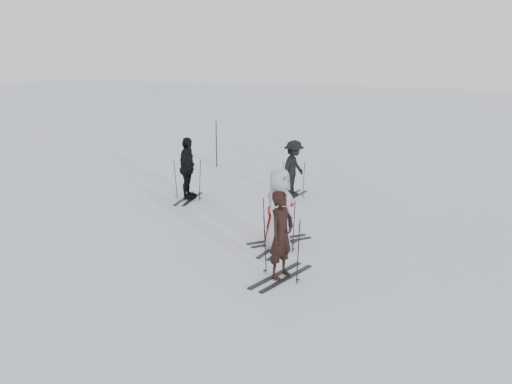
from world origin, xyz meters
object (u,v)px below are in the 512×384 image
(skier_red, at_px, (279,210))
(skier_grey, at_px, (279,210))
(skier_uphill_far, at_px, (294,169))
(piste_marker, at_px, (216,144))
(skier_uphill_left, at_px, (187,169))
(skier_near_dark, at_px, (281,236))

(skier_red, relative_size, skier_grey, 0.85)
(skier_grey, bearing_deg, skier_uphill_far, 20.19)
(skier_grey, bearing_deg, skier_red, 24.23)
(skier_uphill_far, bearing_deg, skier_red, -159.58)
(piste_marker, bearing_deg, skier_uphill_far, -34.53)
(skier_uphill_left, bearing_deg, skier_grey, -137.41)
(skier_near_dark, bearing_deg, skier_red, 35.96)
(skier_uphill_left, height_order, skier_uphill_far, skier_uphill_left)
(skier_uphill_left, bearing_deg, piste_marker, 6.46)
(skier_near_dark, bearing_deg, skier_grey, 36.64)
(skier_near_dark, bearing_deg, skier_uphill_left, 59.83)
(skier_uphill_left, xyz_separation_m, skier_uphill_far, (2.77, 1.73, -0.08))
(skier_uphill_far, relative_size, piste_marker, 0.95)
(skier_near_dark, height_order, skier_uphill_left, skier_uphill_left)
(skier_grey, bearing_deg, skier_uphill_left, 57.71)
(skier_uphill_far, distance_m, piste_marker, 5.32)
(skier_red, height_order, piste_marker, piste_marker)
(skier_grey, bearing_deg, skier_near_dark, -152.90)
(skier_red, distance_m, skier_uphill_left, 4.76)
(skier_red, height_order, skier_uphill_left, skier_uphill_left)
(skier_near_dark, relative_size, piste_marker, 0.97)
(skier_grey, relative_size, skier_uphill_left, 0.99)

